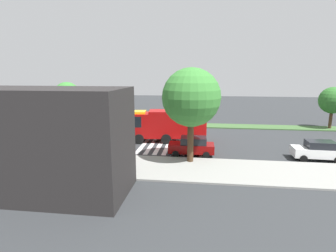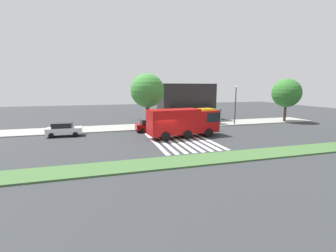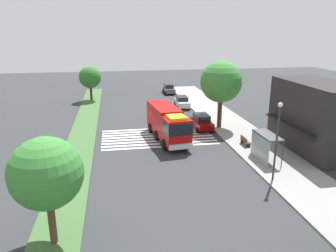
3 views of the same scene
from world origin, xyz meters
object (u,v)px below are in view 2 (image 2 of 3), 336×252
parked_car_east (151,125)px  sidewalk_tree_far_west (147,91)px  bench_near_shelter (188,123)px  bus_stop_shelter (211,114)px  parked_car_mid (64,129)px  fire_truck (186,121)px  sidewalk_tree_center (287,93)px  street_lamp (236,102)px

parked_car_east → sidewalk_tree_far_west: (0.06, 2.20, 4.80)m
parked_car_east → bench_near_shelter: (6.74, 2.77, -0.31)m
parked_car_east → bench_near_shelter: 7.29m
bus_stop_shelter → parked_car_mid: bearing=-172.8°
parked_car_mid → bench_near_shelter: bearing=10.4°
fire_truck → sidewalk_tree_center: sidewalk_tree_center is taller
sidewalk_tree_center → parked_car_east: bearing=-175.0°
bench_near_shelter → sidewalk_tree_center: bearing=-1.8°
parked_car_east → sidewalk_tree_center: 25.63m
fire_truck → sidewalk_tree_far_west: sidewalk_tree_far_west is taller
sidewalk_tree_far_west → fire_truck: bearing=-64.0°
parked_car_mid → bench_near_shelter: parked_car_mid is taller
bus_stop_shelter → street_lamp: size_ratio=0.55×
fire_truck → parked_car_east: size_ratio=2.21×
parked_car_mid → sidewalk_tree_center: sidewalk_tree_center is taller
fire_truck → bus_stop_shelter: bearing=39.3°
bench_near_shelter → street_lamp: bearing=-6.9°
street_lamp → sidewalk_tree_center: 10.58m
street_lamp → bench_near_shelter: bearing=173.1°
bench_near_shelter → sidewalk_tree_far_west: sidewalk_tree_far_west is taller
parked_car_east → sidewalk_tree_center: sidewalk_tree_center is taller
fire_truck → bench_near_shelter: (3.27, 7.56, -1.43)m
fire_truck → street_lamp: bearing=23.6°
parked_car_east → street_lamp: 15.09m
bus_stop_shelter → street_lamp: street_lamp is taller
parked_car_east → bus_stop_shelter: (10.74, 2.78, 0.98)m
sidewalk_tree_center → fire_truck: bearing=-162.1°
bus_stop_shelter → sidewalk_tree_center: size_ratio=0.46×
street_lamp → sidewalk_tree_far_west: size_ratio=0.78×
sidewalk_tree_center → bus_stop_shelter: bearing=177.7°
fire_truck → sidewalk_tree_center: 23.03m
parked_car_mid → street_lamp: size_ratio=0.68×
bench_near_shelter → parked_car_mid: bearing=-171.3°
parked_car_mid → parked_car_east: bearing=1.7°
bus_stop_shelter → sidewalk_tree_center: bearing=-2.3°
parked_car_mid → sidewalk_tree_far_west: (11.40, 2.20, 4.81)m
bus_stop_shelter → parked_car_east: bearing=-165.5°
parked_car_mid → street_lamp: street_lamp is taller
street_lamp → fire_truck: bearing=-149.5°
parked_car_mid → bench_near_shelter: 18.30m
sidewalk_tree_far_west → street_lamp: bearing=-1.6°
bench_near_shelter → sidewalk_tree_center: size_ratio=0.21×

